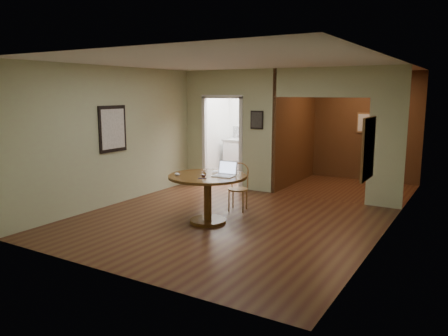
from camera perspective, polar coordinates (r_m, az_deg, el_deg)
The scene contains 11 objects.
floor at distance 7.52m, azimuth -0.30°, elevation -7.16°, with size 5.00×5.00×0.00m, color #421D12.
room_shell at distance 10.19m, azimuth 6.53°, elevation 4.67°, with size 5.20×7.50×5.00m.
dining_table at distance 7.39m, azimuth -2.15°, elevation -2.57°, with size 1.32×1.32×0.83m.
chair at distance 8.23m, azimuth 1.94°, elevation -2.09°, with size 0.46×0.46×0.89m.
open_laptop at distance 7.27m, azimuth 0.20°, elevation -0.53°, with size 0.36×0.31×0.24m.
closed_laptop at distance 7.51m, azimuth -0.21°, elevation -0.57°, with size 0.37×0.24×0.03m, color #B7B8BC.
mouse at distance 7.34m, azimuth -6.14°, elevation -0.80°, with size 0.12×0.06×0.05m, color white.
wine_glass at distance 7.20m, azimuth -2.67°, elevation -0.78°, with size 0.08×0.08×0.09m, color white, non-canonical shape.
pen at distance 7.06m, azimuth -2.84°, elevation -1.35°, with size 0.01×0.01×0.14m, color #0C1058.
kitchen_cabinet at distance 11.66m, azimuth 4.76°, elevation 1.32°, with size 2.06×0.60×0.94m.
grocery_bag at distance 11.40m, azimuth 6.68°, elevation 4.22°, with size 0.30×0.25×0.30m, color tan.
Camera 1 is at (3.74, -6.14, 2.21)m, focal length 35.00 mm.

